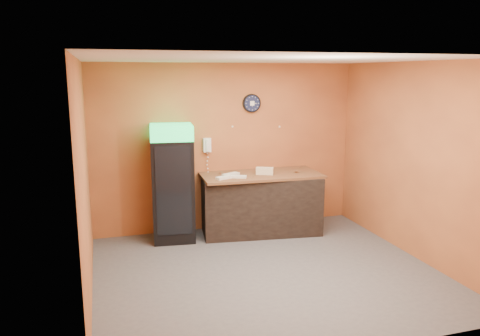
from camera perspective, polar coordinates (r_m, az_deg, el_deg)
name	(u,v)px	position (r m, az deg, el deg)	size (l,w,h in m)	color
floor	(266,272)	(6.48, 3.24, -12.51)	(4.50, 4.50, 0.00)	#47474C
back_wall	(227,147)	(7.92, -1.62, 2.54)	(4.50, 0.02, 2.80)	#BD6835
left_wall	(85,182)	(5.69, -18.41, -1.63)	(0.02, 4.00, 2.80)	#BD6835
right_wall	(416,161)	(7.13, 20.61, 0.80)	(0.02, 4.00, 2.80)	#BD6835
ceiling	(269,59)	(5.92, 3.55, 13.09)	(4.50, 4.00, 0.02)	white
beverage_cooler	(173,185)	(7.44, -8.12, -2.05)	(0.72, 0.72, 1.85)	black
prep_counter	(260,204)	(7.85, 2.50, -4.41)	(1.93, 0.86, 0.96)	black
wall_clock	(252,103)	(7.94, 1.44, 7.90)	(0.31, 0.06, 0.31)	black
wall_phone	(207,145)	(7.78, -4.04, 2.79)	(0.13, 0.11, 0.23)	white
butcher_paper	(261,175)	(7.73, 2.54, -0.83)	(1.97, 0.93, 0.04)	brown
sub_roll_stack	(265,171)	(7.65, 3.02, -0.36)	(0.30, 0.20, 0.12)	beige
wrapped_sandwich_left	(224,178)	(7.34, -1.92, -1.17)	(0.27, 0.11, 0.04)	silver
wrapped_sandwich_mid	(239,177)	(7.40, -0.18, -1.07)	(0.25, 0.10, 0.04)	silver
wrapped_sandwich_right	(231,175)	(7.54, -1.12, -0.81)	(0.29, 0.11, 0.04)	silver
kitchen_tool	(265,170)	(7.87, 3.04, -0.26)	(0.06, 0.06, 0.06)	silver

